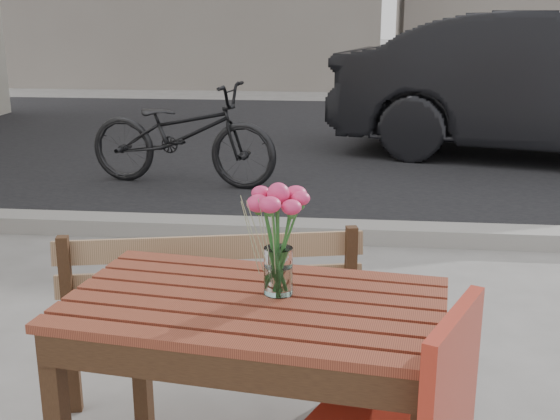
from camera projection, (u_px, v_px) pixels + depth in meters
The scene contains 5 objects.
street at pixel (300, 171), 7.07m from camera, with size 30.00×8.12×0.12m.
main_table at pixel (254, 334), 2.22m from camera, with size 1.26×0.84×0.73m.
main_bench at pixel (212, 306), 2.77m from camera, with size 1.29×0.63×0.77m.
main_vase at pixel (278, 226), 2.17m from camera, with size 0.20×0.20×0.36m.
bicycle at pixel (182, 134), 6.54m from camera, with size 0.64×1.84×0.96m, color black.
Camera 1 is at (0.52, -1.82, 1.59)m, focal length 45.00 mm.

